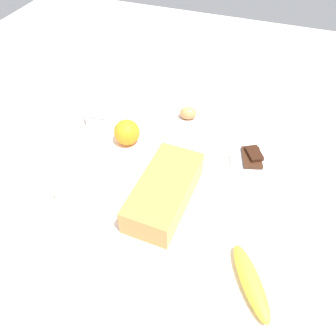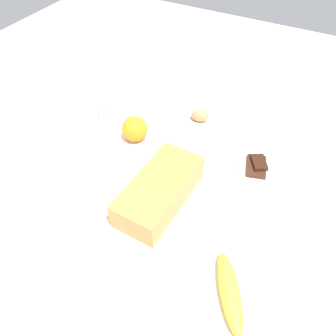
{
  "view_description": "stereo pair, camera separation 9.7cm",
  "coord_description": "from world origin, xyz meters",
  "px_view_note": "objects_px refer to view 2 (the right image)",
  "views": [
    {
      "loc": [
        -0.64,
        -0.23,
        0.74
      ],
      "look_at": [
        0.0,
        0.0,
        0.04
      ],
      "focal_mm": 36.36,
      "sensor_mm": 36.0,
      "label": 1
    },
    {
      "loc": [
        -0.6,
        -0.32,
        0.74
      ],
      "look_at": [
        0.0,
        0.0,
        0.04
      ],
      "focal_mm": 36.36,
      "sensor_mm": 36.0,
      "label": 2
    }
  ],
  "objects_px": {
    "orange_fruit": "(135,129)",
    "egg_near_butter": "(200,115)",
    "banana": "(230,292)",
    "loaf_pan": "(160,190)",
    "chocolate_plate": "(256,168)",
    "flour_bowl": "(117,109)",
    "butter_block": "(72,173)"
  },
  "relations": [
    {
      "from": "loaf_pan",
      "to": "chocolate_plate",
      "type": "relative_size",
      "value": 2.19
    },
    {
      "from": "orange_fruit",
      "to": "egg_near_butter",
      "type": "relative_size",
      "value": 1.38
    },
    {
      "from": "flour_bowl",
      "to": "banana",
      "type": "relative_size",
      "value": 0.69
    },
    {
      "from": "loaf_pan",
      "to": "egg_near_butter",
      "type": "height_order",
      "value": "loaf_pan"
    },
    {
      "from": "loaf_pan",
      "to": "butter_block",
      "type": "relative_size",
      "value": 3.17
    },
    {
      "from": "orange_fruit",
      "to": "chocolate_plate",
      "type": "relative_size",
      "value": 0.64
    },
    {
      "from": "flour_bowl",
      "to": "orange_fruit",
      "type": "distance_m",
      "value": 0.14
    },
    {
      "from": "flour_bowl",
      "to": "chocolate_plate",
      "type": "relative_size",
      "value": 1.01
    },
    {
      "from": "flour_bowl",
      "to": "egg_near_butter",
      "type": "height_order",
      "value": "flour_bowl"
    },
    {
      "from": "loaf_pan",
      "to": "butter_block",
      "type": "xyz_separation_m",
      "value": [
        -0.05,
        0.26,
        -0.01
      ]
    },
    {
      "from": "orange_fruit",
      "to": "butter_block",
      "type": "xyz_separation_m",
      "value": [
        -0.24,
        0.06,
        -0.01
      ]
    },
    {
      "from": "egg_near_butter",
      "to": "chocolate_plate",
      "type": "height_order",
      "value": "egg_near_butter"
    },
    {
      "from": "loaf_pan",
      "to": "butter_block",
      "type": "height_order",
      "value": "loaf_pan"
    },
    {
      "from": "banana",
      "to": "orange_fruit",
      "type": "height_order",
      "value": "orange_fruit"
    },
    {
      "from": "banana",
      "to": "butter_block",
      "type": "bearing_deg",
      "value": 78.0
    },
    {
      "from": "banana",
      "to": "butter_block",
      "type": "relative_size",
      "value": 2.11
    },
    {
      "from": "orange_fruit",
      "to": "egg_near_butter",
      "type": "xyz_separation_m",
      "value": [
        0.19,
        -0.15,
        -0.02
      ]
    },
    {
      "from": "banana",
      "to": "orange_fruit",
      "type": "bearing_deg",
      "value": 52.7
    },
    {
      "from": "loaf_pan",
      "to": "chocolate_plate",
      "type": "bearing_deg",
      "value": -37.53
    },
    {
      "from": "loaf_pan",
      "to": "banana",
      "type": "bearing_deg",
      "value": -119.4
    },
    {
      "from": "chocolate_plate",
      "to": "egg_near_butter",
      "type": "bearing_deg",
      "value": 60.73
    },
    {
      "from": "butter_block",
      "to": "egg_near_butter",
      "type": "relative_size",
      "value": 1.49
    },
    {
      "from": "banana",
      "to": "flour_bowl",
      "type": "bearing_deg",
      "value": 53.91
    },
    {
      "from": "loaf_pan",
      "to": "banana",
      "type": "height_order",
      "value": "loaf_pan"
    },
    {
      "from": "banana",
      "to": "butter_block",
      "type": "height_order",
      "value": "butter_block"
    },
    {
      "from": "loaf_pan",
      "to": "flour_bowl",
      "type": "bearing_deg",
      "value": 52.88
    },
    {
      "from": "orange_fruit",
      "to": "chocolate_plate",
      "type": "bearing_deg",
      "value": -82.99
    },
    {
      "from": "chocolate_plate",
      "to": "flour_bowl",
      "type": "bearing_deg",
      "value": 87.31
    },
    {
      "from": "flour_bowl",
      "to": "banana",
      "type": "bearing_deg",
      "value": -126.09
    },
    {
      "from": "orange_fruit",
      "to": "butter_block",
      "type": "height_order",
      "value": "orange_fruit"
    },
    {
      "from": "orange_fruit",
      "to": "butter_block",
      "type": "bearing_deg",
      "value": 165.1
    },
    {
      "from": "flour_bowl",
      "to": "butter_block",
      "type": "bearing_deg",
      "value": -169.79
    }
  ]
}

